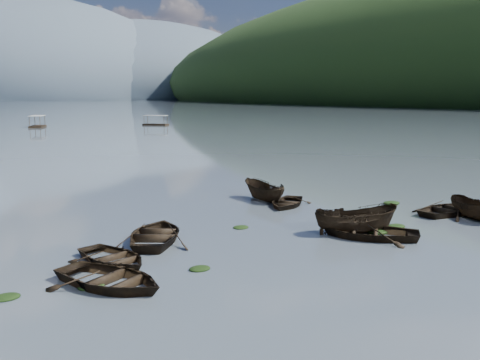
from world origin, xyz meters
TOP-DOWN VIEW (x-y plane):
  - ground_plane at (0.00, 0.00)m, footprint 2400.00×2400.00m
  - haze_mtn_c at (140.00, 900.00)m, footprint 520.00×520.00m
  - haze_mtn_d at (320.00, 900.00)m, footprint 520.00×520.00m
  - rowboat_0 at (-10.76, 3.70)m, footprint 5.21×5.80m
  - rowboat_1 at (-6.80, 8.71)m, footprint 5.73×6.17m
  - rowboat_2 at (2.48, 4.62)m, footprint 4.69×3.25m
  - rowboat_3 at (2.56, 3.69)m, footprint 5.77×5.82m
  - rowboat_4 at (10.58, 5.10)m, footprint 4.68×3.44m
  - rowboat_5 at (10.67, 3.49)m, footprint 2.48×4.07m
  - rowboat_6 at (-9.73, 6.46)m, footprint 3.83×4.64m
  - rowboat_7 at (3.59, 12.13)m, footprint 4.88×4.70m
  - rowboat_8 at (3.26, 14.29)m, footprint 1.54×4.03m
  - weed_clump_0 at (-11.41, 3.93)m, footprint 1.00×0.82m
  - weed_clump_1 at (-7.02, 3.67)m, footprint 0.91×0.73m
  - weed_clump_2 at (3.60, 4.13)m, footprint 1.32×1.05m
  - weed_clump_3 at (5.33, 4.46)m, footprint 0.99×0.84m
  - weed_clump_4 at (4.72, 8.51)m, footprint 1.04×0.82m
  - weed_clump_5 at (-14.27, 4.42)m, footprint 0.96×0.77m
  - weed_clump_6 at (-1.96, 8.69)m, footprint 0.89×0.74m
  - weed_clump_7 at (9.80, 8.98)m, footprint 1.18×0.94m
  - pontoon_centre at (6.70, 108.51)m, footprint 4.88×6.99m
  - pontoon_right at (31.89, 102.23)m, footprint 5.71×5.86m

SIDE VIEW (x-z plane):
  - ground_plane at x=0.00m, z-range 0.00..0.00m
  - haze_mtn_c at x=140.00m, z-range -130.00..130.00m
  - haze_mtn_d at x=320.00m, z-range -110.00..110.00m
  - rowboat_0 at x=-10.76m, z-range -0.49..0.49m
  - rowboat_1 at x=-6.80m, z-range -0.52..0.52m
  - rowboat_2 at x=2.48m, z-range -0.85..0.85m
  - rowboat_3 at x=2.56m, z-range -0.50..0.50m
  - rowboat_4 at x=10.58m, z-range -0.47..0.47m
  - rowboat_5 at x=10.67m, z-range -0.74..0.74m
  - rowboat_6 at x=-9.73m, z-range -0.42..0.42m
  - rowboat_7 at x=3.59m, z-range -0.41..0.41m
  - rowboat_8 at x=3.26m, z-range -0.78..0.78m
  - weed_clump_0 at x=-11.41m, z-range -0.11..0.11m
  - weed_clump_1 at x=-7.02m, z-range -0.10..0.10m
  - weed_clump_2 at x=3.60m, z-range -0.14..0.14m
  - weed_clump_3 at x=5.33m, z-range -0.11..0.11m
  - weed_clump_4 at x=4.72m, z-range -0.11..0.11m
  - weed_clump_5 at x=-14.27m, z-range -0.10..0.10m
  - weed_clump_6 at x=-1.96m, z-range -0.09..0.09m
  - weed_clump_7 at x=9.80m, z-range -0.13..0.13m
  - pontoon_centre at x=6.70m, z-range -1.24..1.24m
  - pontoon_right at x=31.89m, z-range -1.11..1.11m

